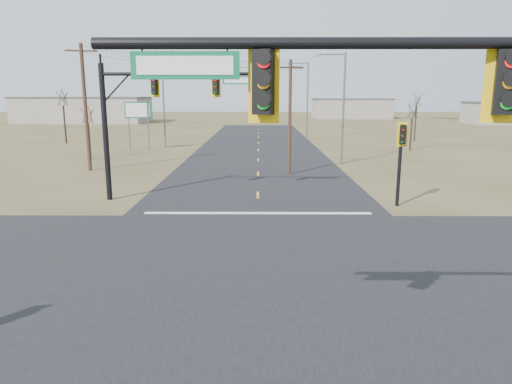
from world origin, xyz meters
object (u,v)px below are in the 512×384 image
highway_sign (138,116)px  bare_tree_d (417,100)px  streetlight_c (165,99)px  utility_pole_near (290,116)px  bare_tree_c (413,110)px  bare_tree_a (87,114)px  bare_tree_b (62,97)px  streetlight_b (306,97)px  mast_arm_far (152,104)px  pedestal_signal_ne (401,146)px  streetlight_a (341,103)px  utility_pole_far (85,106)px

highway_sign → bare_tree_d: bearing=10.3°
streetlight_c → utility_pole_near: bearing=-58.4°
highway_sign → bare_tree_c: bare_tree_c is taller
bare_tree_a → bare_tree_b: (-8.87, 15.66, 1.54)m
streetlight_b → bare_tree_d: streetlight_b is taller
mast_arm_far → pedestal_signal_ne: mast_arm_far is taller
streetlight_c → bare_tree_c: streetlight_c is taller
streetlight_b → bare_tree_b: 31.99m
bare_tree_d → streetlight_a: bearing=-122.9°
utility_pole_near → utility_pole_far: (-16.45, 1.72, 0.67)m
mast_arm_far → highway_sign: size_ratio=1.80×
bare_tree_b → highway_sign: bearing=-33.2°
highway_sign → mast_arm_far: bearing=-80.6°
streetlight_c → bare_tree_a: 11.84m
streetlight_b → streetlight_c: bearing=-160.3°
bare_tree_b → bare_tree_c: (42.28, -7.82, -1.41)m
utility_pole_far → bare_tree_d: (35.39, 25.35, 0.26)m
streetlight_a → streetlight_b: bearing=113.6°
utility_pole_near → highway_sign: utility_pole_near is taller
streetlight_c → bare_tree_d: bearing=10.8°
pedestal_signal_ne → bare_tree_b: size_ratio=0.64×
utility_pole_near → bare_tree_c: size_ratio=1.52×
utility_pole_near → streetlight_c: (-13.32, 18.48, 1.15)m
mast_arm_far → utility_pole_near: (8.55, 9.06, -1.08)m
utility_pole_far → mast_arm_far: bearing=-53.8°
highway_sign → streetlight_c: size_ratio=0.53×
streetlight_c → bare_tree_c: (28.04, -2.62, -1.21)m
highway_sign → streetlight_a: size_ratio=0.55×
highway_sign → bare_tree_b: (-11.56, 7.56, 2.05)m
bare_tree_d → bare_tree_c: bearing=-110.6°
mast_arm_far → streetlight_b: streetlight_b is taller
streetlight_b → bare_tree_b: streetlight_b is taller
highway_sign → streetlight_b: bearing=24.6°
mast_arm_far → streetlight_c: bearing=120.1°
streetlight_a → streetlight_c: (-18.21, 13.09, 0.24)m
bare_tree_d → highway_sign: bearing=-162.6°
highway_sign → streetlight_c: bearing=34.3°
utility_pole_near → bare_tree_a: bearing=156.8°
bare_tree_a → bare_tree_c: bare_tree_c is taller
mast_arm_far → utility_pole_far: bearing=146.6°
pedestal_signal_ne → utility_pole_far: bearing=159.1°
streetlight_a → highway_sign: bearing=174.4°
highway_sign → bare_tree_b: 13.96m
highway_sign → streetlight_a: bearing=-34.3°
utility_pole_far → bare_tree_c: bearing=24.4°
mast_arm_far → utility_pole_near: utility_pole_near is taller
highway_sign → streetlight_c: (2.68, 2.36, 1.86)m
bare_tree_b → streetlight_c: bearing=-20.0°
utility_pole_far → bare_tree_d: 43.53m
streetlight_a → streetlight_b: (-0.81, 23.10, 0.45)m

